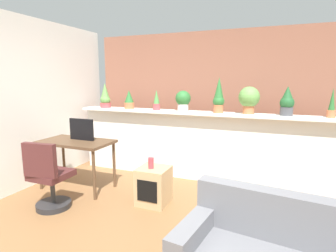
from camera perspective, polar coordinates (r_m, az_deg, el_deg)
The scene contains 18 objects.
ground_plane at distance 3.03m, azimuth -4.38°, elevation -23.61°, with size 12.00×12.00×0.00m, color brown.
divider_wall at distance 4.55m, azimuth 6.82°, elevation -4.45°, with size 4.40×0.16×1.11m, color white.
plant_shelf at distance 4.40m, azimuth 6.83°, elevation 2.70°, with size 4.40×0.34×0.04m, color white.
brick_wall_behind at distance 5.01m, azimuth 8.80°, elevation 4.89°, with size 4.40×0.10×2.50m, color #935B47.
side_wall_left at distance 4.48m, azimuth -31.42°, elevation 3.66°, with size 0.12×4.40×2.60m, color white.
potted_plant_0 at distance 5.14m, azimuth -13.02°, elevation 5.91°, with size 0.19×0.19×0.45m.
potted_plant_1 at distance 4.89m, azimuth -8.16°, elevation 5.47°, with size 0.17×0.17×0.33m.
potted_plant_2 at distance 4.62m, azimuth -2.43°, elevation 5.30°, with size 0.12×0.12×0.34m.
potted_plant_3 at distance 4.46m, azimuth 3.18°, elevation 5.45°, with size 0.25×0.25×0.34m.
potted_plant_4 at distance 4.29m, azimuth 10.59°, elevation 6.10°, with size 0.18×0.18×0.55m.
potted_plant_5 at distance 4.28m, azimuth 16.62°, elevation 5.57°, with size 0.31×0.31×0.41m.
potted_plant_6 at distance 4.26m, azimuth 23.68°, elevation 4.70°, with size 0.20×0.20×0.42m.
potted_plant_7 at distance 4.31m, azimuth 31.11°, elevation 3.74°, with size 0.11×0.11×0.40m.
desk at distance 4.36m, azimuth -18.68°, elevation -4.01°, with size 1.10×0.60×0.75m.
tv_monitor at distance 4.34m, azimuth -17.66°, elevation -0.68°, with size 0.42×0.04×0.33m, color black.
office_chair at distance 3.85m, azimuth -23.68°, elevation -10.48°, with size 0.47×0.47×0.91m.
side_cube_shelf at distance 3.75m, azimuth -3.06°, elevation -12.41°, with size 0.40×0.41×0.50m.
vase_on_shelf at distance 3.63m, azimuth -3.60°, elevation -7.75°, with size 0.07×0.07×0.15m, color #CC3D47.
Camera 1 is at (1.14, -2.26, 1.66)m, focal length 29.08 mm.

